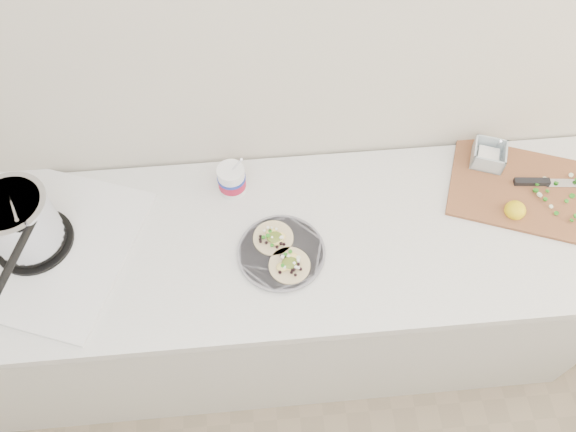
{
  "coord_description": "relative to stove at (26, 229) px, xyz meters",
  "views": [
    {
      "loc": [
        -0.0,
        0.52,
        2.43
      ],
      "look_at": [
        0.08,
        1.46,
        0.96
      ],
      "focal_mm": 35.0,
      "sensor_mm": 36.0,
      "label": 1
    }
  ],
  "objects": [
    {
      "name": "cutboard",
      "position": [
        1.58,
        0.08,
        -0.07
      ],
      "size": [
        0.58,
        0.49,
        0.08
      ],
      "rotation": [
        0.0,
        0.0,
        -0.37
      ],
      "color": "brown",
      "rests_on": "counter"
    },
    {
      "name": "tub",
      "position": [
        0.62,
        0.16,
        -0.03
      ],
      "size": [
        0.09,
        0.09,
        0.21
      ],
      "rotation": [
        0.0,
        0.0,
        -0.4
      ],
      "color": "white",
      "rests_on": "counter"
    },
    {
      "name": "taco_plate",
      "position": [
        0.76,
        -0.1,
        -0.07
      ],
      "size": [
        0.27,
        0.27,
        0.04
      ],
      "rotation": [
        0.0,
        0.0,
        0.13
      ],
      "color": "slate",
      "rests_on": "counter"
    },
    {
      "name": "counter",
      "position": [
        0.71,
        -0.03,
        -0.54
      ],
      "size": [
        2.44,
        0.66,
        0.9
      ],
      "color": "silver",
      "rests_on": "ground"
    },
    {
      "name": "stove",
      "position": [
        0.0,
        0.0,
        0.0
      ],
      "size": [
        0.73,
        0.71,
        0.28
      ],
      "rotation": [
        0.0,
        0.0,
        -0.35
      ],
      "color": "silver",
      "rests_on": "counter"
    }
  ]
}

